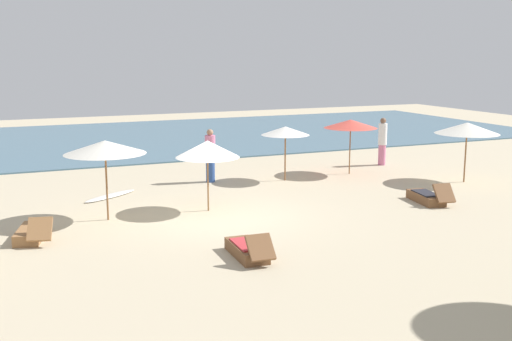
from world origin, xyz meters
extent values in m
plane|color=#BCAD8E|center=(0.00, 0.00, 0.00)|extent=(60.00, 60.00, 0.00)
cube|color=#476B7F|center=(0.00, 17.00, 0.03)|extent=(48.00, 16.00, 0.06)
cylinder|color=olive|center=(-0.08, 0.68, 1.02)|extent=(0.05, 0.05, 2.04)
cone|color=white|center=(-0.08, 0.68, 1.85)|extent=(1.87, 1.87, 0.49)
cylinder|color=brown|center=(3.95, 3.78, 0.97)|extent=(0.05, 0.05, 1.93)
cone|color=white|center=(3.95, 3.78, 1.83)|extent=(1.75, 1.75, 0.31)
cylinder|color=brown|center=(6.78, 3.94, 1.02)|extent=(0.05, 0.05, 2.05)
cone|color=#D84C3F|center=(6.78, 3.94, 1.94)|extent=(2.03, 2.03, 0.32)
cylinder|color=brown|center=(-3.00, 0.80, 1.10)|extent=(0.05, 0.05, 2.19)
cone|color=silver|center=(-3.00, 0.80, 2.06)|extent=(2.24, 2.24, 0.37)
cylinder|color=brown|center=(9.78, 0.97, 1.05)|extent=(0.05, 0.05, 2.10)
cone|color=silver|center=(9.78, 0.97, 1.96)|extent=(2.26, 2.26, 0.40)
cube|color=brown|center=(-0.65, -3.68, 0.14)|extent=(0.68, 1.53, 0.28)
cube|color=brown|center=(-0.62, -4.38, 0.41)|extent=(0.60, 0.54, 0.51)
cube|color=#BF3338|center=(-0.65, -3.68, 0.30)|extent=(0.56, 1.08, 0.03)
cube|color=olive|center=(-5.11, -0.27, 0.14)|extent=(0.95, 1.60, 0.28)
cube|color=olive|center=(-4.93, -0.95, 0.41)|extent=(0.68, 0.63, 0.51)
cube|color=brown|center=(6.51, -1.02, 0.14)|extent=(0.85, 1.58, 0.28)
cube|color=brown|center=(6.63, -1.71, 0.42)|extent=(0.64, 0.57, 0.54)
cube|color=#26262D|center=(6.51, -1.02, 0.30)|extent=(0.68, 1.12, 0.03)
cylinder|color=#D17299|center=(9.05, 5.07, 0.42)|extent=(0.41, 0.41, 0.85)
cylinder|color=white|center=(9.05, 5.07, 1.29)|extent=(0.49, 0.49, 0.89)
sphere|color=brown|center=(9.05, 5.07, 1.84)|extent=(0.24, 0.24, 0.24)
cylinder|color=#2D4C8C|center=(1.36, 4.61, 0.41)|extent=(0.40, 0.40, 0.83)
cylinder|color=#D17299|center=(1.36, 4.61, 1.26)|extent=(0.47, 0.47, 0.87)
sphere|color=#A37556|center=(1.36, 4.61, 1.80)|extent=(0.23, 0.23, 0.23)
ellipsoid|color=silver|center=(-2.41, 3.63, 0.04)|extent=(2.04, 1.61, 0.07)
camera|label=1|loc=(-5.91, -16.41, 4.62)|focal=43.96mm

